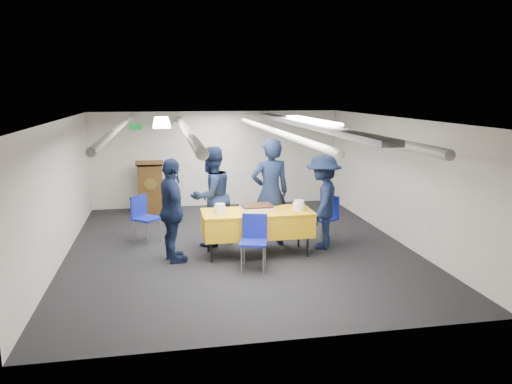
# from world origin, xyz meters

# --- Properties ---
(ground) EXTENTS (7.00, 7.00, 0.00)m
(ground) POSITION_xyz_m (0.00, 0.00, 0.00)
(ground) COLOR black
(ground) RESTS_ON ground
(room_shell) EXTENTS (6.00, 7.00, 2.30)m
(room_shell) POSITION_xyz_m (0.09, 0.41, 1.81)
(room_shell) COLOR silver
(room_shell) RESTS_ON ground
(serving_table) EXTENTS (1.88, 0.81, 0.77)m
(serving_table) POSITION_xyz_m (0.25, -0.45, 0.56)
(serving_table) COLOR black
(serving_table) RESTS_ON ground
(sheet_cake) EXTENTS (0.54, 0.42, 0.09)m
(sheet_cake) POSITION_xyz_m (0.26, -0.37, 0.82)
(sheet_cake) COLOR white
(sheet_cake) RESTS_ON serving_table
(plate_stack_left) EXTENTS (0.20, 0.20, 0.16)m
(plate_stack_left) POSITION_xyz_m (-0.40, -0.50, 0.85)
(plate_stack_left) COLOR white
(plate_stack_left) RESTS_ON serving_table
(plate_stack_right) EXTENTS (0.21, 0.21, 0.17)m
(plate_stack_right) POSITION_xyz_m (0.97, -0.50, 0.85)
(plate_stack_right) COLOR white
(plate_stack_right) RESTS_ON serving_table
(podium) EXTENTS (0.62, 0.53, 1.25)m
(podium) POSITION_xyz_m (-1.60, 3.05, 0.61)
(podium) COLOR brown
(podium) RESTS_ON ground
(chair_near) EXTENTS (0.52, 0.52, 0.87)m
(chair_near) POSITION_xyz_m (0.07, -1.12, 0.53)
(chair_near) COLOR gray
(chair_near) RESTS_ON ground
(chair_right) EXTENTS (0.58, 0.58, 0.87)m
(chair_right) POSITION_xyz_m (1.66, 0.07, 0.53)
(chair_right) COLOR gray
(chair_right) RESTS_ON ground
(chair_left) EXTENTS (0.59, 0.59, 0.87)m
(chair_left) POSITION_xyz_m (-1.70, 0.70, 0.53)
(chair_left) COLOR gray
(chair_left) RESTS_ON ground
(sailor_a) EXTENTS (0.76, 0.54, 1.95)m
(sailor_a) POSITION_xyz_m (0.58, 0.06, 0.98)
(sailor_a) COLOR black
(sailor_a) RESTS_ON ground
(sailor_b) EXTENTS (1.11, 1.06, 1.81)m
(sailor_b) POSITION_xyz_m (-0.46, 0.27, 0.90)
(sailor_b) COLOR black
(sailor_b) RESTS_ON ground
(sailor_c) EXTENTS (0.64, 1.08, 1.72)m
(sailor_c) POSITION_xyz_m (-1.18, -0.54, 0.86)
(sailor_c) COLOR black
(sailor_c) RESTS_ON ground
(sailor_d) EXTENTS (1.05, 1.26, 1.69)m
(sailor_d) POSITION_xyz_m (1.47, -0.27, 0.84)
(sailor_d) COLOR black
(sailor_d) RESTS_ON ground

